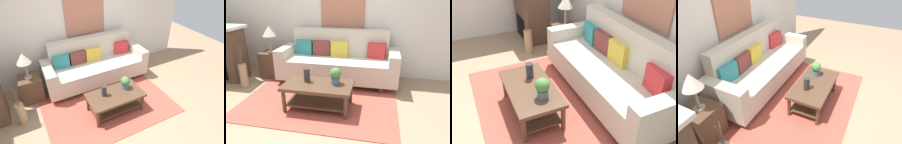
% 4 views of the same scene
% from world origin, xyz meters
% --- Properties ---
extents(ground_plane, '(9.76, 9.76, 0.00)m').
position_xyz_m(ground_plane, '(0.00, 0.00, 0.00)').
color(ground_plane, '#9E7F60').
extents(wall_back, '(5.76, 0.10, 2.70)m').
position_xyz_m(wall_back, '(0.00, 1.98, 1.35)').
color(wall_back, silver).
rests_on(wall_back, ground_plane).
extents(area_rug, '(2.64, 1.84, 0.01)m').
position_xyz_m(area_rug, '(0.00, 0.50, 0.01)').
color(area_rug, '#B24C3D').
rests_on(area_rug, ground_plane).
extents(couch, '(2.42, 0.84, 1.08)m').
position_xyz_m(couch, '(0.14, 1.44, 0.43)').
color(couch, beige).
rests_on(couch, ground_plane).
extents(throw_pillow_teal, '(0.37, 0.17, 0.32)m').
position_xyz_m(throw_pillow_teal, '(-0.63, 1.57, 0.68)').
color(throw_pillow_teal, teal).
rests_on(throw_pillow_teal, couch).
extents(throw_pillow_maroon, '(0.37, 0.14, 0.32)m').
position_xyz_m(throw_pillow_maroon, '(-0.24, 1.57, 0.68)').
color(throw_pillow_maroon, brown).
rests_on(throw_pillow_maroon, couch).
extents(throw_pillow_mustard, '(0.36, 0.12, 0.32)m').
position_xyz_m(throw_pillow_mustard, '(0.14, 1.57, 0.68)').
color(throw_pillow_mustard, gold).
rests_on(throw_pillow_mustard, couch).
extents(throw_pillow_crimson, '(0.37, 0.17, 0.32)m').
position_xyz_m(throw_pillow_crimson, '(0.91, 1.57, 0.68)').
color(throw_pillow_crimson, red).
rests_on(throw_pillow_crimson, couch).
extents(coffee_table, '(1.10, 0.60, 0.43)m').
position_xyz_m(coffee_table, '(0.05, 0.28, 0.31)').
color(coffee_table, '#513826').
rests_on(coffee_table, ground_plane).
extents(tabletop_vase, '(0.10, 0.10, 0.22)m').
position_xyz_m(tabletop_vase, '(-0.15, 0.34, 0.54)').
color(tabletop_vase, '#2D2D33').
rests_on(tabletop_vase, coffee_table).
extents(potted_plant_tabletop, '(0.18, 0.18, 0.26)m').
position_xyz_m(potted_plant_tabletop, '(0.32, 0.35, 0.57)').
color(potted_plant_tabletop, slate).
rests_on(potted_plant_tabletop, coffee_table).
extents(side_table, '(0.44, 0.44, 0.56)m').
position_xyz_m(side_table, '(-1.37, 1.45, 0.28)').
color(side_table, '#513826').
rests_on(side_table, ground_plane).
extents(table_lamp, '(0.28, 0.28, 0.57)m').
position_xyz_m(table_lamp, '(-1.37, 1.45, 0.99)').
color(table_lamp, gray).
rests_on(table_lamp, side_table).
extents(floor_vase, '(0.15, 0.15, 0.48)m').
position_xyz_m(floor_vase, '(-1.65, 0.78, 0.24)').
color(floor_vase, tan).
rests_on(floor_vase, ground_plane).
extents(floor_vase_branch_a, '(0.05, 0.05, 0.36)m').
position_xyz_m(floor_vase_branch_a, '(-1.63, 0.78, 0.66)').
color(floor_vase_branch_a, brown).
rests_on(floor_vase_branch_a, floor_vase).
extents(floor_vase_branch_b, '(0.05, 0.03, 0.36)m').
position_xyz_m(floor_vase_branch_b, '(-1.66, 0.80, 0.66)').
color(floor_vase_branch_b, brown).
rests_on(floor_vase_branch_b, floor_vase).
extents(floor_vase_branch_c, '(0.02, 0.04, 0.36)m').
position_xyz_m(floor_vase_branch_c, '(-1.66, 0.76, 0.66)').
color(floor_vase_branch_c, brown).
rests_on(floor_vase_branch_c, floor_vase).
extents(framed_painting, '(0.94, 0.03, 0.87)m').
position_xyz_m(framed_painting, '(0.14, 1.91, 1.51)').
color(framed_painting, '#B77056').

